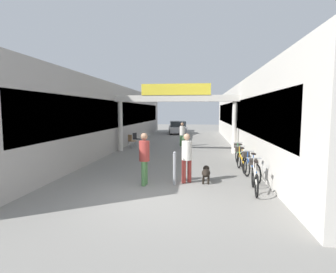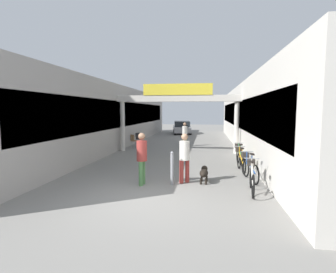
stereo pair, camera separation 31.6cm
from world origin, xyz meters
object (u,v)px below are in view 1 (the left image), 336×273
Objects in this scene: bollard_post_metal at (175,168)px; pedestrian_companion at (144,155)px; pedestrian_with_dog at (187,155)px; dog_on_leash at (206,173)px; bicycle_orange_third at (241,160)px; cafe_chair_wood_nearer at (131,140)px; pedestrian_carrying_crate at (182,133)px; bicycle_blue_second at (251,167)px; parked_car_silver at (178,128)px; bicycle_silver_nearest at (254,177)px; bicycle_green_farthest at (239,155)px; cafe_chair_black_farther at (136,138)px.

pedestrian_companion is at bearing -172.96° from bollard_post_metal.
dog_on_leash is at bearing 10.87° from pedestrian_with_dog.
pedestrian_with_dog is 1.50× the size of bollard_post_metal.
cafe_chair_wood_nearer is (-6.08, 5.65, 0.10)m from bicycle_orange_third.
pedestrian_carrying_crate reaches higher than bollard_post_metal.
bicycle_blue_second is 18.90m from parked_car_silver.
cafe_chair_wood_nearer is at bearing -100.23° from parked_car_silver.
pedestrian_carrying_crate is at bearing 98.93° from dog_on_leash.
bicycle_silver_nearest is 0.40× the size of parked_car_silver.
bicycle_green_farthest is at bearing -35.87° from cafe_chair_wood_nearer.
bicycle_green_farthest is (3.56, 3.74, -0.55)m from pedestrian_companion.
pedestrian_with_dog is 1.88× the size of cafe_chair_black_farther.
bicycle_orange_third is at bearing 44.43° from bollard_post_metal.
bicycle_silver_nearest reaches higher than cafe_chair_wood_nearer.
pedestrian_with_dog reaches higher than pedestrian_carrying_crate.
bicycle_orange_third is 17.51m from parked_car_silver.
bollard_post_metal reaches higher than bicycle_green_farthest.
bicycle_blue_second is at bearing -77.31° from parked_car_silver.
pedestrian_companion is 3.49m from bicycle_silver_nearest.
bicycle_silver_nearest and bicycle_orange_third have the same top height.
pedestrian_carrying_crate is at bearing -83.42° from parked_car_silver.
bicycle_blue_second reaches higher than dog_on_leash.
cafe_chair_black_farther is at bearing 121.98° from bicycle_silver_nearest.
bicycle_orange_third and bicycle_green_farthest have the same top height.
bicycle_green_farthest reaches higher than dog_on_leash.
cafe_chair_wood_nearer is 1.28m from cafe_chair_black_farther.
cafe_chair_black_farther is 10.32m from parked_car_silver.
bicycle_silver_nearest is 1.89× the size of cafe_chair_black_farther.
parked_car_silver reaches higher than bicycle_silver_nearest.
pedestrian_carrying_crate is 10.08m from parked_car_silver.
bicycle_green_farthest is at bearing 54.46° from bollard_post_metal.
dog_on_leash is 1.16m from bollard_post_metal.
cafe_chair_black_farther reaches higher than dog_on_leash.
bicycle_silver_nearest is at bearing -91.74° from bicycle_green_farthest.
bollard_post_metal is at bearing -135.57° from bicycle_orange_third.
parked_car_silver reaches higher than dog_on_leash.
bicycle_green_farthest is at bearing 85.28° from bicycle_orange_third.
pedestrian_with_dog reaches higher than bicycle_blue_second.
bicycle_orange_third reaches higher than cafe_chair_black_farther.
parked_car_silver reaches higher than bicycle_orange_third.
bicycle_green_farthest reaches higher than cafe_chair_wood_nearer.
pedestrian_companion reaches higher than cafe_chair_black_farther.
cafe_chair_wood_nearer is (-4.63, 7.63, 0.21)m from dog_on_leash.
pedestrian_with_dog is at bearing -123.89° from bicycle_green_farthest.
bicycle_silver_nearest is at bearing -29.71° from dog_on_leash.
parked_car_silver is (-0.56, 19.60, -0.34)m from pedestrian_companion.
bicycle_blue_second is 2.57m from bicycle_green_farthest.
parked_car_silver is at bearing 104.57° from bicycle_green_farthest.
pedestrian_carrying_crate reaches higher than bicycle_blue_second.
cafe_chair_wood_nearer is at bearing 113.96° from bollard_post_metal.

